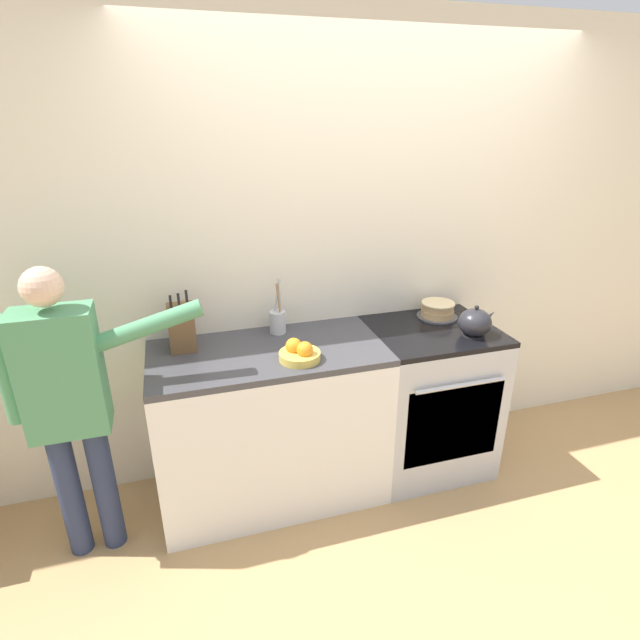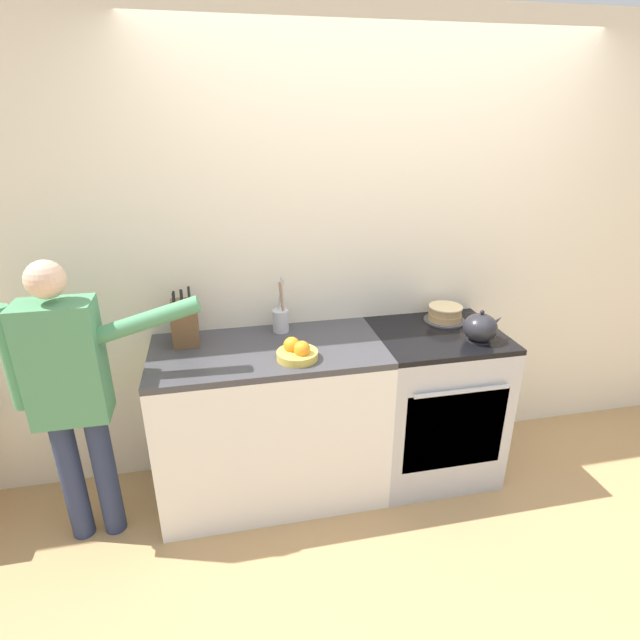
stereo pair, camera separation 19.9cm
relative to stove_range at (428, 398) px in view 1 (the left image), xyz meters
The scene contains 10 objects.
ground_plane 0.63m from the stove_range, 135.17° to the right, with size 16.00×16.00×0.00m, color tan.
wall_back 0.95m from the stove_range, 132.88° to the left, with size 8.00×0.04×2.60m.
counter_cabinet 0.97m from the stove_range, behind, with size 1.24×0.62×0.92m.
stove_range is the anchor object (origin of this frame).
layer_cake 0.54m from the stove_range, 56.22° to the left, with size 0.24×0.24×0.10m.
tea_kettle 0.58m from the stove_range, 40.36° to the right, with size 0.22×0.18×0.18m.
knife_block 1.52m from the stove_range, behind, with size 0.13×0.15×0.33m.
utensil_crock 1.05m from the stove_range, 166.60° to the left, with size 0.09×0.09×0.33m.
fruit_bowl 0.99m from the stove_range, 169.83° to the right, with size 0.21×0.21×0.11m.
person_baker 1.97m from the stove_range, behind, with size 0.89×0.20×1.50m.
Camera 1 is at (-1.08, -2.02, 2.08)m, focal length 28.00 mm.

